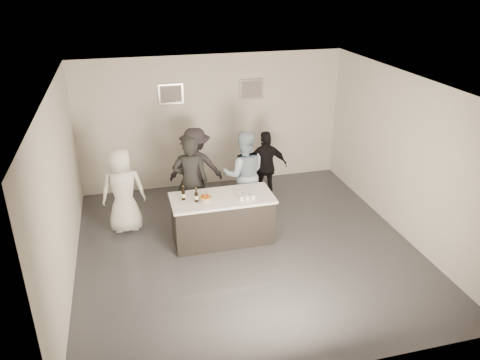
{
  "coord_description": "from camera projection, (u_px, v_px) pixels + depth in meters",
  "views": [
    {
      "loc": [
        -1.93,
        -7.0,
        4.67
      ],
      "look_at": [
        0.0,
        0.5,
        1.15
      ],
      "focal_mm": 35.0,
      "sensor_mm": 36.0,
      "label": 1
    }
  ],
  "objects": [
    {
      "name": "person_guest_back",
      "position": [
        196.0,
        167.0,
        9.82
      ],
      "size": [
        1.19,
        0.79,
        1.71
      ],
      "primitive_type": "imported",
      "rotation": [
        0.0,
        0.0,
        2.99
      ],
      "color": "#252127",
      "rests_on": "ground"
    },
    {
      "name": "wall_right",
      "position": [
        404.0,
        157.0,
        8.6
      ],
      "size": [
        0.04,
        6.0,
        3.0
      ],
      "primitive_type": "cube",
      "color": "beige",
      "rests_on": "ground"
    },
    {
      "name": "beer_bottle_b",
      "position": [
        196.0,
        195.0,
        8.22
      ],
      "size": [
        0.07,
        0.07,
        0.26
      ],
      "primitive_type": "cylinder",
      "color": "black",
      "rests_on": "bar_counter"
    },
    {
      "name": "bar_counter",
      "position": [
        222.0,
        219.0,
        8.63
      ],
      "size": [
        1.86,
        0.86,
        0.9
      ],
      "primitive_type": "cube",
      "color": "white",
      "rests_on": "ground"
    },
    {
      "name": "tumbler_cluster",
      "position": [
        246.0,
        195.0,
        8.43
      ],
      "size": [
        0.3,
        0.3,
        0.08
      ],
      "primitive_type": "cube",
      "color": "orange",
      "rests_on": "bar_counter"
    },
    {
      "name": "wall_left",
      "position": [
        61.0,
        192.0,
        7.24
      ],
      "size": [
        0.04,
        6.0,
        3.0
      ],
      "primitive_type": "cube",
      "color": "beige",
      "rests_on": "ground"
    },
    {
      "name": "picture_left",
      "position": [
        171.0,
        94.0,
        10.05
      ],
      "size": [
        0.54,
        0.04,
        0.44
      ],
      "primitive_type": "cube",
      "color": "#B2B2B7",
      "rests_on": "wall_back"
    },
    {
      "name": "wall_front",
      "position": [
        317.0,
        276.0,
        5.28
      ],
      "size": [
        6.0,
        0.04,
        3.0
      ],
      "primitive_type": "cube",
      "color": "beige",
      "rests_on": "ground"
    },
    {
      "name": "person_main_black",
      "position": [
        191.0,
        182.0,
        8.96
      ],
      "size": [
        0.75,
        0.56,
        1.86
      ],
      "primitive_type": "imported",
      "rotation": [
        0.0,
        0.0,
        2.96
      ],
      "color": "black",
      "rests_on": "ground"
    },
    {
      "name": "person_guest_right",
      "position": [
        266.0,
        167.0,
        10.01
      ],
      "size": [
        0.95,
        0.44,
        1.58
      ],
      "primitive_type": "imported",
      "rotation": [
        0.0,
        0.0,
        3.08
      ],
      "color": "black",
      "rests_on": "ground"
    },
    {
      "name": "candles",
      "position": [
        206.0,
        206.0,
        8.11
      ],
      "size": [
        0.24,
        0.08,
        0.01
      ],
      "primitive_type": "cube",
      "color": "pink",
      "rests_on": "bar_counter"
    },
    {
      "name": "cake",
      "position": [
        206.0,
        199.0,
        8.27
      ],
      "size": [
        0.2,
        0.2,
        0.07
      ],
      "primitive_type": "cylinder",
      "color": "orange",
      "rests_on": "bar_counter"
    },
    {
      "name": "floor",
      "position": [
        247.0,
        248.0,
        8.54
      ],
      "size": [
        6.0,
        6.0,
        0.0
      ],
      "primitive_type": "plane",
      "color": "#3D3D42",
      "rests_on": "ground"
    },
    {
      "name": "picture_right",
      "position": [
        251.0,
        89.0,
        10.45
      ],
      "size": [
        0.54,
        0.04,
        0.44
      ],
      "primitive_type": "cube",
      "color": "#B2B2B7",
      "rests_on": "wall_back"
    },
    {
      "name": "ceiling",
      "position": [
        248.0,
        85.0,
        7.3
      ],
      "size": [
        6.0,
        6.0,
        0.0
      ],
      "primitive_type": "plane",
      "rotation": [
        3.14,
        0.0,
        0.0
      ],
      "color": "white"
    },
    {
      "name": "beer_bottle_a",
      "position": [
        183.0,
        193.0,
        8.28
      ],
      "size": [
        0.07,
        0.07,
        0.26
      ],
      "primitive_type": "cylinder",
      "color": "black",
      "rests_on": "bar_counter"
    },
    {
      "name": "person_main_blue",
      "position": [
        244.0,
        174.0,
        9.33
      ],
      "size": [
        0.98,
        0.82,
        1.83
      ],
      "primitive_type": "imported",
      "rotation": [
        0.0,
        0.0,
        2.99
      ],
      "color": "#93AAC0",
      "rests_on": "ground"
    },
    {
      "name": "wall_back",
      "position": [
        212.0,
        122.0,
        10.57
      ],
      "size": [
        6.0,
        0.04,
        3.0
      ],
      "primitive_type": "cube",
      "color": "beige",
      "rests_on": "ground"
    },
    {
      "name": "person_guest_left",
      "position": [
        123.0,
        190.0,
        8.83
      ],
      "size": [
        0.82,
        0.54,
        1.68
      ],
      "primitive_type": "imported",
      "rotation": [
        0.0,
        0.0,
        3.15
      ],
      "color": "white",
      "rests_on": "ground"
    }
  ]
}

